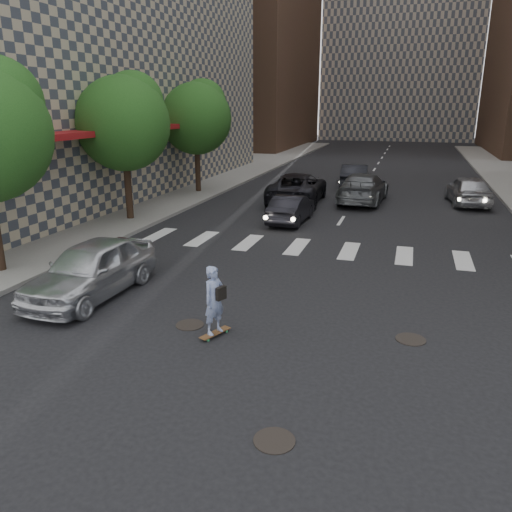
{
  "coord_description": "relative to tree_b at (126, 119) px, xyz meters",
  "views": [
    {
      "loc": [
        2.97,
        -9.23,
        5.32
      ],
      "look_at": [
        -0.91,
        3.29,
        1.3
      ],
      "focal_mm": 35.0,
      "sensor_mm": 36.0,
      "label": 1
    }
  ],
  "objects": [
    {
      "name": "traffic_car_b",
      "position": [
        9.95,
        7.81,
        -3.83
      ],
      "size": [
        2.66,
        5.78,
        1.64
      ],
      "primitive_type": "imported",
      "rotation": [
        0.0,
        0.0,
        3.07
      ],
      "color": "#54575B",
      "rests_on": "ground"
    },
    {
      "name": "traffic_car_a",
      "position": [
        7.25,
        1.86,
        -4.0
      ],
      "size": [
        1.47,
        3.97,
        1.3
      ],
      "primitive_type": "imported",
      "rotation": [
        0.0,
        0.0,
        3.12
      ],
      "color": "black",
      "rests_on": "ground"
    },
    {
      "name": "tree_c",
      "position": [
        0.0,
        8.0,
        0.0
      ],
      "size": [
        4.2,
        4.2,
        6.6
      ],
      "color": "#382619",
      "rests_on": "sidewalk_left"
    },
    {
      "name": "skateboarder",
      "position": [
        8.29,
        -10.31,
        -3.73
      ],
      "size": [
        0.6,
        0.89,
        1.75
      ],
      "rotation": [
        0.0,
        0.0,
        -0.41
      ],
      "color": "brown",
      "rests_on": "ground"
    },
    {
      "name": "tree_b",
      "position": [
        0.0,
        0.0,
        0.0
      ],
      "size": [
        4.2,
        4.2,
        6.6
      ],
      "color": "#382619",
      "rests_on": "sidewalk_left"
    },
    {
      "name": "traffic_car_d",
      "position": [
        15.49,
        8.86,
        -3.84
      ],
      "size": [
        2.36,
        4.87,
        1.6
      ],
      "primitive_type": "imported",
      "rotation": [
        0.0,
        0.0,
        3.24
      ],
      "color": "#ACADB4",
      "rests_on": "ground"
    },
    {
      "name": "manhole_c",
      "position": [
        12.75,
        -9.14,
        -4.64
      ],
      "size": [
        0.7,
        0.7,
        0.02
      ],
      "primitive_type": "cylinder",
      "color": "black",
      "rests_on": "ground"
    },
    {
      "name": "manhole_b",
      "position": [
        7.45,
        -9.94,
        -4.64
      ],
      "size": [
        0.7,
        0.7,
        0.02
      ],
      "primitive_type": "cylinder",
      "color": "black",
      "rests_on": "ground"
    },
    {
      "name": "traffic_car_e",
      "position": [
        8.9,
        12.86,
        -3.87
      ],
      "size": [
        1.99,
        4.82,
        1.55
      ],
      "primitive_type": "imported",
      "rotation": [
        0.0,
        0.0,
        3.22
      ],
      "color": "black",
      "rests_on": "ground"
    },
    {
      "name": "manhole_a",
      "position": [
        10.65,
        -13.64,
        -4.64
      ],
      "size": [
        0.7,
        0.7,
        0.02
      ],
      "primitive_type": "cylinder",
      "color": "black",
      "rests_on": "ground"
    },
    {
      "name": "silver_sedan",
      "position": [
        3.95,
        -8.89,
        -3.84
      ],
      "size": [
        2.03,
        4.77,
        1.61
      ],
      "primitive_type": "imported",
      "rotation": [
        0.0,
        0.0,
        -0.03
      ],
      "color": "silver",
      "rests_on": "ground"
    },
    {
      "name": "ground",
      "position": [
        9.45,
        -11.14,
        -4.65
      ],
      "size": [
        160.0,
        160.0,
        0.0
      ],
      "primitive_type": "plane",
      "color": "black",
      "rests_on": "ground"
    },
    {
      "name": "traffic_car_c",
      "position": [
        6.44,
        6.86,
        -3.83
      ],
      "size": [
        2.93,
        5.95,
        1.63
      ],
      "primitive_type": "imported",
      "rotation": [
        0.0,
        0.0,
        3.18
      ],
      "color": "black",
      "rests_on": "ground"
    },
    {
      "name": "sidewalk_left",
      "position": [
        -5.05,
        8.86,
        -4.57
      ],
      "size": [
        13.0,
        80.0,
        0.15
      ],
      "primitive_type": "cube",
      "color": "gray",
      "rests_on": "ground"
    }
  ]
}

